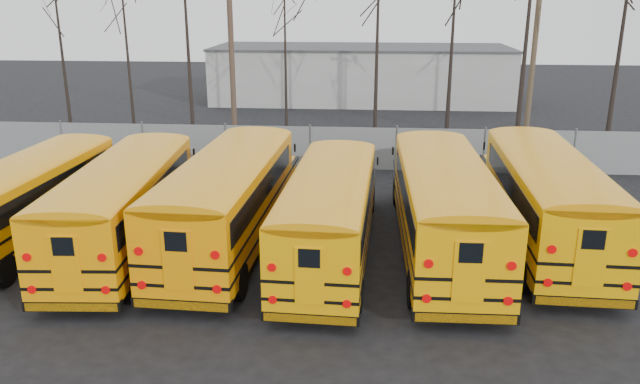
# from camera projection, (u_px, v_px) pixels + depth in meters

# --- Properties ---
(ground) EXTENTS (120.00, 120.00, 0.00)m
(ground) POSITION_uv_depth(u_px,v_px,m) (271.00, 278.00, 18.02)
(ground) COLOR black
(ground) RESTS_ON ground
(fence) EXTENTS (40.00, 0.04, 2.00)m
(fence) POSITION_uv_depth(u_px,v_px,m) (310.00, 148.00, 29.12)
(fence) COLOR gray
(fence) RESTS_ON ground
(distant_building) EXTENTS (22.00, 8.00, 4.00)m
(distant_building) POSITION_uv_depth(u_px,v_px,m) (361.00, 75.00, 47.68)
(distant_building) COLOR #B4B4AF
(distant_building) RESTS_ON ground
(bus_a) EXTENTS (2.68, 10.20, 2.83)m
(bus_a) POSITION_uv_depth(u_px,v_px,m) (28.00, 194.00, 20.19)
(bus_a) COLOR black
(bus_a) RESTS_ON ground
(bus_b) EXTENTS (3.15, 10.74, 2.97)m
(bus_b) POSITION_uv_depth(u_px,v_px,m) (125.00, 198.00, 19.50)
(bus_b) COLOR black
(bus_b) RESTS_ON ground
(bus_c) EXTENTS (3.02, 11.25, 3.12)m
(bus_c) POSITION_uv_depth(u_px,v_px,m) (230.00, 193.00, 19.72)
(bus_c) COLOR black
(bus_c) RESTS_ON ground
(bus_d) EXTENTS (2.81, 10.41, 2.89)m
(bus_d) POSITION_uv_depth(u_px,v_px,m) (330.00, 207.00, 18.81)
(bus_d) COLOR black
(bus_d) RESTS_ON ground
(bus_e) EXTENTS (2.69, 11.11, 3.10)m
(bus_e) POSITION_uv_depth(u_px,v_px,m) (444.00, 200.00, 19.10)
(bus_e) COLOR black
(bus_e) RESTS_ON ground
(bus_f) EXTENTS (2.92, 11.14, 3.09)m
(bus_f) POSITION_uv_depth(u_px,v_px,m) (546.00, 192.00, 19.85)
(bus_f) COLOR black
(bus_f) RESTS_ON ground
(utility_pole_left) EXTENTS (1.64, 0.78, 9.69)m
(utility_pole_left) POSITION_uv_depth(u_px,v_px,m) (231.00, 49.00, 33.95)
(utility_pole_left) COLOR #4D392C
(utility_pole_left) RESTS_ON ground
(utility_pole_right) EXTENTS (1.58, 0.45, 8.94)m
(utility_pole_right) POSITION_uv_depth(u_px,v_px,m) (533.00, 60.00, 32.15)
(utility_pole_right) COLOR brown
(utility_pole_right) RESTS_ON ground
(tree_1) EXTENTS (0.26, 0.26, 9.73)m
(tree_1) POSITION_uv_depth(u_px,v_px,m) (62.00, 51.00, 34.06)
(tree_1) COLOR black
(tree_1) RESTS_ON ground
(tree_2) EXTENTS (0.26, 0.26, 10.35)m
(tree_2) POSITION_uv_depth(u_px,v_px,m) (127.00, 48.00, 32.26)
(tree_2) COLOR black
(tree_2) RESTS_ON ground
(tree_3) EXTENTS (0.26, 0.26, 11.21)m
(tree_3) POSITION_uv_depth(u_px,v_px,m) (188.00, 42.00, 30.77)
(tree_3) COLOR black
(tree_3) RESTS_ON ground
(tree_4) EXTENTS (0.26, 0.26, 9.26)m
(tree_4) POSITION_uv_depth(u_px,v_px,m) (285.00, 59.00, 32.30)
(tree_4) COLOR black
(tree_4) RESTS_ON ground
(tree_5) EXTENTS (0.26, 0.26, 10.56)m
(tree_5) POSITION_uv_depth(u_px,v_px,m) (377.00, 47.00, 31.85)
(tree_5) COLOR black
(tree_5) RESTS_ON ground
(tree_6) EXTENTS (0.26, 0.26, 9.44)m
(tree_6) POSITION_uv_depth(u_px,v_px,m) (451.00, 56.00, 32.98)
(tree_6) COLOR black
(tree_6) RESTS_ON ground
(tree_7) EXTENTS (0.26, 0.26, 12.04)m
(tree_7) POSITION_uv_depth(u_px,v_px,m) (527.00, 35.00, 28.94)
(tree_7) COLOR black
(tree_7) RESTS_ON ground
(tree_8) EXTENTS (0.26, 0.26, 11.40)m
(tree_8) POSITION_uv_depth(u_px,v_px,m) (620.00, 43.00, 28.86)
(tree_8) COLOR black
(tree_8) RESTS_ON ground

